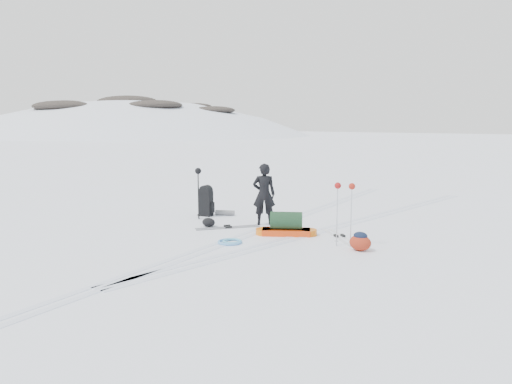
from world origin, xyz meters
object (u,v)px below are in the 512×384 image
skier (264,194)px  ski_poles_black (198,177)px  pulk_sled (286,226)px  expedition_rucksack (208,202)px

skier → ski_poles_black: 1.99m
pulk_sled → expedition_rucksack: expedition_rucksack is taller
skier → expedition_rucksack: skier is taller
pulk_sled → ski_poles_black: size_ratio=1.03×
expedition_rucksack → ski_poles_black: 0.90m
skier → ski_poles_black: (-1.91, -0.40, 0.36)m
skier → ski_poles_black: size_ratio=1.13×
expedition_rucksack → ski_poles_black: size_ratio=0.62×
skier → ski_poles_black: bearing=-23.6°
pulk_sled → ski_poles_black: 3.16m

